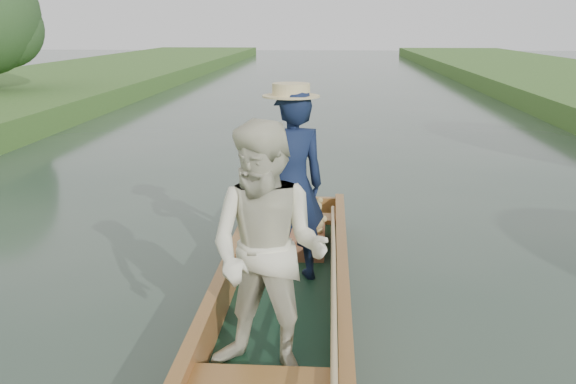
{
  "coord_description": "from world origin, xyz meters",
  "views": [
    {
      "loc": [
        0.38,
        -5.16,
        2.46
      ],
      "look_at": [
        0.0,
        0.6,
        0.95
      ],
      "focal_mm": 40.0,
      "sensor_mm": 36.0,
      "label": 1
    }
  ],
  "objects": [
    {
      "name": "ground",
      "position": [
        0.0,
        0.0,
        0.0
      ],
      "size": [
        120.0,
        120.0,
        0.0
      ],
      "primitive_type": "plane",
      "color": "#283D30",
      "rests_on": "ground"
    },
    {
      "name": "trees_far",
      "position": [
        -2.67,
        6.76,
        2.57
      ],
      "size": [
        21.92,
        13.3,
        4.45
      ],
      "color": "#47331E",
      "rests_on": "ground"
    },
    {
      "name": "punt",
      "position": [
        -0.01,
        -0.2,
        0.68
      ],
      "size": [
        1.12,
        5.0,
        1.93
      ],
      "color": "#12301D",
      "rests_on": "ground"
    }
  ]
}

